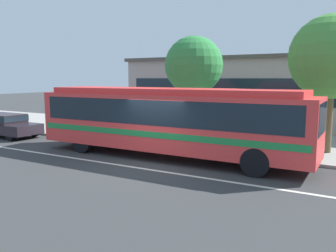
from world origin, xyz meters
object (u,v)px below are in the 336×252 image
sedan_behind_bus (5,124)px  pedestrian_waiting_near_sign (116,122)px  street_tree_near_stop (194,66)px  transit_bus (168,118)px  bus_stop_sign (309,123)px  street_tree_mid_block (332,57)px

sedan_behind_bus → pedestrian_waiting_near_sign: (6.62, 1.80, 0.34)m
street_tree_near_stop → transit_bus: bearing=-78.3°
bus_stop_sign → street_tree_near_stop: 7.09m
pedestrian_waiting_near_sign → street_tree_near_stop: size_ratio=0.30×
bus_stop_sign → street_tree_mid_block: 3.36m
pedestrian_waiting_near_sign → street_tree_mid_block: street_tree_mid_block is taller
sedan_behind_bus → street_tree_mid_block: (16.53, 3.79, 3.46)m
street_tree_mid_block → bus_stop_sign: bearing=-102.4°
transit_bus → sedan_behind_bus: transit_bus is taller
street_tree_near_stop → pedestrian_waiting_near_sign: bearing=-143.0°
bus_stop_sign → street_tree_mid_block: (0.47, 2.12, 2.56)m
pedestrian_waiting_near_sign → bus_stop_sign: 9.46m
sedan_behind_bus → street_tree_near_stop: bearing=23.3°
transit_bus → sedan_behind_bus: 10.83m
pedestrian_waiting_near_sign → street_tree_mid_block: 10.58m
bus_stop_sign → street_tree_mid_block: bearing=77.6°
transit_bus → pedestrian_waiting_near_sign: transit_bus is taller
sedan_behind_bus → street_tree_near_stop: size_ratio=0.80×
pedestrian_waiting_near_sign → street_tree_mid_block: (9.91, 1.98, 3.12)m
sedan_behind_bus → street_tree_mid_block: size_ratio=0.74×
sedan_behind_bus → bus_stop_sign: size_ratio=1.85×
street_tree_mid_block → transit_bus: bearing=-146.4°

